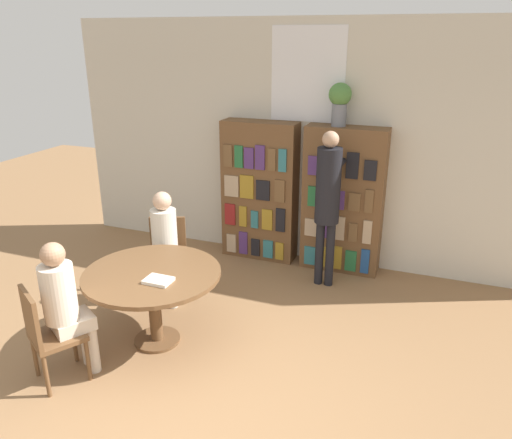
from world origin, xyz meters
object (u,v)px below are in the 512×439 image
at_px(seated_reader_left, 164,241).
at_px(chair_left_side, 168,253).
at_px(flower_vase, 340,100).
at_px(reading_table, 153,283).
at_px(librarian_standing, 328,195).
at_px(bookshelf_right, 343,201).
at_px(seated_reader_right, 65,301).
at_px(bookshelf_left, 260,191).
at_px(chair_near_camera, 47,332).

bearing_deg(seated_reader_left, chair_left_side, -90.00).
distance_m(flower_vase, chair_left_side, 2.61).
distance_m(flower_vase, seated_reader_left, 2.53).
relative_size(reading_table, librarian_standing, 0.70).
bearing_deg(librarian_standing, flower_vase, 93.55).
bearing_deg(bookshelf_right, reading_table, -120.09).
height_order(flower_vase, chair_left_side, flower_vase).
bearing_deg(seated_reader_left, seated_reader_right, 62.99).
relative_size(flower_vase, chair_left_side, 0.55).
height_order(bookshelf_right, chair_left_side, bookshelf_right).
xyz_separation_m(seated_reader_left, librarian_standing, (1.53, 1.01, 0.39)).
relative_size(bookshelf_left, reading_table, 1.41).
distance_m(bookshelf_right, reading_table, 2.61).
relative_size(reading_table, chair_left_side, 1.44).
distance_m(bookshelf_right, chair_left_side, 2.19).
height_order(bookshelf_right, reading_table, bookshelf_right).
xyz_separation_m(chair_left_side, librarian_standing, (1.60, 0.84, 0.62)).
distance_m(flower_vase, chair_near_camera, 3.86).
relative_size(flower_vase, reading_table, 0.39).
height_order(seated_reader_left, librarian_standing, librarian_standing).
relative_size(bookshelf_right, chair_near_camera, 2.02).
height_order(chair_near_camera, seated_reader_left, seated_reader_left).
relative_size(bookshelf_right, librarian_standing, 0.98).
height_order(reading_table, chair_near_camera, chair_near_camera).
bearing_deg(chair_left_side, seated_reader_right, 65.90).
xyz_separation_m(chair_near_camera, chair_left_side, (0.12, 1.73, 0.00)).
bearing_deg(reading_table, librarian_standing, 54.95).
bearing_deg(flower_vase, bookshelf_right, -2.32).
distance_m(chair_left_side, seated_reader_right, 1.60).
relative_size(bookshelf_right, flower_vase, 3.65).
relative_size(flower_vase, seated_reader_right, 0.39).
height_order(chair_near_camera, chair_left_side, same).
relative_size(flower_vase, seated_reader_left, 0.39).
bearing_deg(reading_table, seated_reader_right, -121.11).
xyz_separation_m(reading_table, seated_reader_right, (-0.41, -0.68, 0.09)).
height_order(bookshelf_left, librarian_standing, librarian_standing).
xyz_separation_m(bookshelf_right, chair_left_side, (-1.68, -1.34, -0.40)).
distance_m(bookshelf_left, librarian_standing, 1.14).
relative_size(bookshelf_right, seated_reader_left, 1.43).
height_order(bookshelf_left, chair_near_camera, bookshelf_left).
height_order(bookshelf_left, seated_reader_left, bookshelf_left).
bearing_deg(bookshelf_right, chair_left_side, -141.31).
distance_m(chair_left_side, librarian_standing, 1.91).
xyz_separation_m(seated_reader_right, librarian_standing, (1.63, 2.43, 0.39)).
bearing_deg(bookshelf_right, chair_near_camera, -120.37).
distance_m(flower_vase, reading_table, 2.93).
bearing_deg(chair_left_side, bookshelf_left, -136.82).
height_order(bookshelf_left, chair_left_side, bookshelf_left).
bearing_deg(reading_table, flower_vase, 62.09).
xyz_separation_m(flower_vase, chair_near_camera, (-1.69, -3.08, -1.60)).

